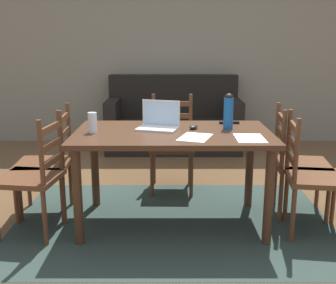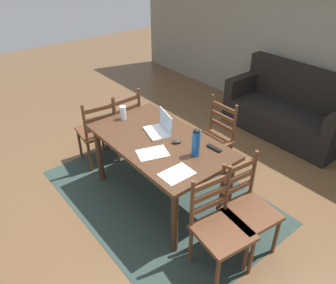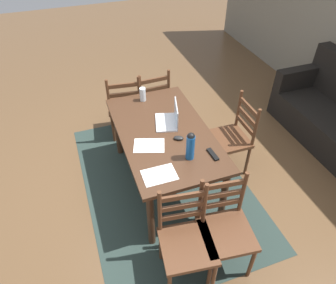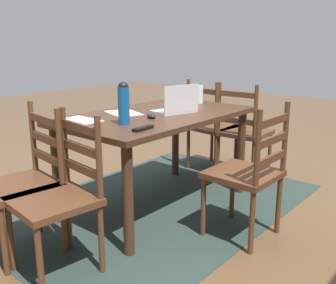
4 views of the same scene
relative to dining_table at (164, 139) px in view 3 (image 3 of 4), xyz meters
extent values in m
plane|color=brown|center=(0.00, 0.00, -0.68)|extent=(14.00, 14.00, 0.00)
cube|color=#283833|center=(0.00, 0.00, -0.68)|extent=(2.63, 1.80, 0.01)
cube|color=#422819|center=(0.00, 0.00, 0.08)|extent=(1.56, 0.91, 0.04)
cylinder|color=#422819|center=(-0.70, -0.37, -0.31)|extent=(0.07, 0.07, 0.74)
cylinder|color=#422819|center=(0.70, -0.37, -0.31)|extent=(0.07, 0.07, 0.74)
cylinder|color=#422819|center=(-0.70, 0.37, -0.31)|extent=(0.07, 0.07, 0.74)
cylinder|color=#422819|center=(0.70, 0.37, -0.31)|extent=(0.07, 0.07, 0.74)
cube|color=#56331E|center=(-1.11, -0.18, -0.23)|extent=(0.49, 0.49, 0.04)
cylinder|color=#56331E|center=(-1.32, -0.35, -0.46)|extent=(0.04, 0.04, 0.43)
cylinder|color=#56331E|center=(-1.27, 0.03, -0.46)|extent=(0.04, 0.04, 0.43)
cylinder|color=#56331E|center=(-0.95, -0.39, -0.46)|extent=(0.04, 0.04, 0.43)
cylinder|color=#56331E|center=(-0.90, -0.02, -0.46)|extent=(0.04, 0.04, 0.43)
cylinder|color=#56331E|center=(-0.94, -0.40, 0.02)|extent=(0.04, 0.04, 0.50)
cylinder|color=#56331E|center=(-0.89, -0.02, 0.02)|extent=(0.04, 0.04, 0.50)
cube|color=#56331E|center=(-0.91, -0.21, -0.08)|extent=(0.07, 0.36, 0.05)
cube|color=#56331E|center=(-0.91, -0.21, 0.05)|extent=(0.07, 0.36, 0.05)
cube|color=#56331E|center=(-0.91, -0.21, 0.17)|extent=(0.07, 0.36, 0.05)
cube|color=#56331E|center=(1.11, 0.18, -0.23)|extent=(0.49, 0.49, 0.04)
cylinder|color=#56331E|center=(1.32, 0.35, -0.46)|extent=(0.04, 0.04, 0.43)
cylinder|color=#56331E|center=(1.28, -0.03, -0.46)|extent=(0.04, 0.04, 0.43)
cylinder|color=#56331E|center=(0.94, 0.39, -0.46)|extent=(0.04, 0.04, 0.43)
cylinder|color=#56331E|center=(0.90, 0.02, -0.46)|extent=(0.04, 0.04, 0.43)
cylinder|color=#56331E|center=(0.93, 0.39, 0.02)|extent=(0.04, 0.04, 0.50)
cylinder|color=#56331E|center=(0.89, 0.02, 0.02)|extent=(0.04, 0.04, 0.50)
cube|color=#56331E|center=(0.91, 0.21, -0.08)|extent=(0.07, 0.36, 0.05)
cube|color=#56331E|center=(0.91, 0.21, 0.05)|extent=(0.07, 0.36, 0.05)
cube|color=#56331E|center=(0.91, 0.21, 0.17)|extent=(0.07, 0.36, 0.05)
cube|color=#56331E|center=(-1.11, 0.18, -0.23)|extent=(0.46, 0.46, 0.04)
cylinder|color=#56331E|center=(-1.29, -0.02, -0.46)|extent=(0.04, 0.04, 0.43)
cylinder|color=#56331E|center=(-1.31, 0.36, -0.46)|extent=(0.04, 0.04, 0.43)
cylinder|color=#56331E|center=(-0.91, 0.00, -0.46)|extent=(0.04, 0.04, 0.43)
cylinder|color=#56331E|center=(-0.93, 0.38, -0.46)|extent=(0.04, 0.04, 0.43)
cylinder|color=#56331E|center=(-0.90, 0.00, 0.02)|extent=(0.04, 0.04, 0.50)
cylinder|color=#56331E|center=(-0.92, 0.38, 0.02)|extent=(0.04, 0.04, 0.50)
cube|color=#56331E|center=(-0.91, 0.19, -0.08)|extent=(0.04, 0.36, 0.05)
cube|color=#56331E|center=(-0.91, 0.19, 0.05)|extent=(0.04, 0.36, 0.05)
cube|color=#56331E|center=(-0.91, 0.19, 0.17)|extent=(0.04, 0.36, 0.05)
cube|color=#56331E|center=(0.00, 0.78, -0.23)|extent=(0.45, 0.45, 0.04)
cylinder|color=#56331E|center=(0.19, 0.59, -0.46)|extent=(0.04, 0.04, 0.43)
cylinder|color=#56331E|center=(-0.19, 0.60, -0.46)|extent=(0.04, 0.04, 0.43)
cylinder|color=#56331E|center=(0.19, 0.97, -0.46)|extent=(0.04, 0.04, 0.43)
cylinder|color=#56331E|center=(-0.19, 0.98, -0.46)|extent=(0.04, 0.04, 0.43)
cylinder|color=#56331E|center=(0.19, 0.98, 0.02)|extent=(0.04, 0.04, 0.50)
cylinder|color=#56331E|center=(-0.19, 0.99, 0.02)|extent=(0.04, 0.04, 0.50)
cube|color=#56331E|center=(0.00, 0.98, -0.08)|extent=(0.36, 0.03, 0.05)
cube|color=#56331E|center=(0.00, 0.98, 0.05)|extent=(0.36, 0.03, 0.05)
cube|color=#56331E|center=(0.00, 0.98, 0.17)|extent=(0.36, 0.03, 0.05)
cube|color=#56331E|center=(1.11, -0.18, -0.23)|extent=(0.49, 0.49, 0.04)
cylinder|color=#56331E|center=(1.32, -0.02, -0.46)|extent=(0.04, 0.04, 0.43)
cylinder|color=#56331E|center=(0.95, 0.03, -0.46)|extent=(0.04, 0.04, 0.43)
cylinder|color=#56331E|center=(0.90, -0.34, -0.46)|extent=(0.04, 0.04, 0.43)
cylinder|color=#56331E|center=(0.94, 0.03, 0.02)|extent=(0.04, 0.04, 0.50)
cylinder|color=#56331E|center=(0.89, -0.34, 0.02)|extent=(0.04, 0.04, 0.50)
cube|color=#56331E|center=(0.91, -0.15, -0.08)|extent=(0.07, 0.36, 0.05)
cube|color=#56331E|center=(0.91, -0.15, 0.05)|extent=(0.07, 0.36, 0.05)
cube|color=#56331E|center=(0.91, -0.15, 0.17)|extent=(0.07, 0.36, 0.05)
cube|color=black|center=(0.04, 2.37, -0.48)|extent=(1.80, 0.80, 0.40)
cube|color=black|center=(-0.78, 2.37, -0.13)|extent=(0.16, 0.80, 0.30)
cube|color=silver|center=(-0.12, 0.07, 0.11)|extent=(0.37, 0.30, 0.02)
cube|color=silver|center=(-0.10, 0.17, 0.22)|extent=(0.31, 0.10, 0.21)
cube|color=#A5CCEA|center=(-0.10, 0.16, 0.22)|extent=(0.29, 0.08, 0.19)
cylinder|color=#145199|center=(0.45, 0.10, 0.23)|extent=(0.08, 0.08, 0.26)
sphere|color=black|center=(0.45, 0.10, 0.36)|extent=(0.07, 0.07, 0.07)
cylinder|color=silver|center=(-0.63, -0.04, 0.18)|extent=(0.07, 0.07, 0.16)
ellipsoid|color=black|center=(0.17, 0.10, 0.12)|extent=(0.10, 0.12, 0.03)
cube|color=black|center=(0.49, 0.31, 0.11)|extent=(0.17, 0.05, 0.02)
cube|color=white|center=(0.16, -0.21, 0.10)|extent=(0.29, 0.35, 0.00)
cube|color=white|center=(0.57, -0.24, 0.10)|extent=(0.21, 0.30, 0.00)
camera|label=1|loc=(-0.04, -3.24, 0.82)|focal=44.76mm
camera|label=2|loc=(2.33, -1.77, 1.90)|focal=34.93mm
camera|label=3|loc=(2.36, -0.80, 2.10)|focal=33.32mm
camera|label=4|loc=(2.30, 2.04, 0.67)|focal=42.38mm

